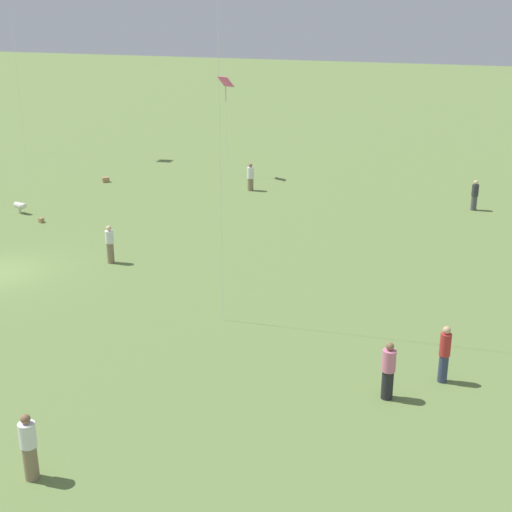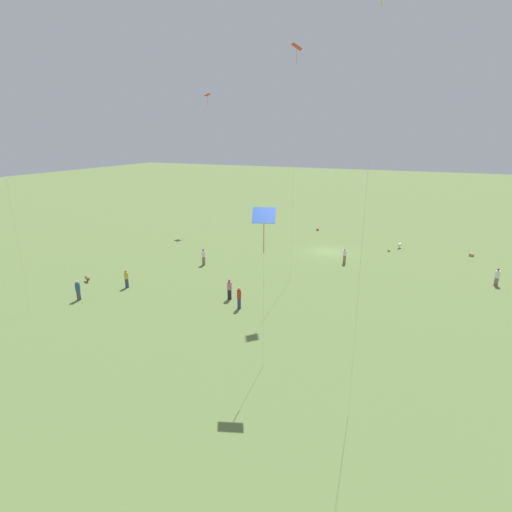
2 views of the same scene
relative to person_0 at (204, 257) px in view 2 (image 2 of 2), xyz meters
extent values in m
plane|color=olive|center=(-10.93, -10.35, -0.88)|extent=(240.00, 240.00, 0.00)
cylinder|color=#847056|center=(0.00, 0.00, -0.43)|extent=(0.46, 0.46, 0.91)
cylinder|color=white|center=(0.00, 0.00, 0.34)|extent=(0.54, 0.54, 0.63)
sphere|color=brown|center=(0.00, 0.00, 0.78)|extent=(0.24, 0.24, 0.24)
cylinder|color=#333D5B|center=(3.01, 8.58, -0.45)|extent=(0.32, 0.32, 0.86)
cylinder|color=gold|center=(3.01, 8.58, 0.27)|extent=(0.37, 0.37, 0.58)
sphere|color=#A87A56|center=(3.01, 8.58, 0.68)|extent=(0.24, 0.24, 0.24)
cylinder|color=#333D5B|center=(-8.45, 8.56, -0.44)|extent=(0.29, 0.29, 0.88)
cylinder|color=#B72D2D|center=(-8.45, 8.56, 0.36)|extent=(0.34, 0.34, 0.71)
sphere|color=tan|center=(-8.45, 8.56, 0.83)|extent=(0.24, 0.24, 0.24)
cylinder|color=#4C4C51|center=(4.78, 12.49, -0.47)|extent=(0.44, 0.44, 0.82)
cylinder|color=#2D5193|center=(4.78, 12.49, 0.28)|extent=(0.52, 0.52, 0.68)
sphere|color=beige|center=(4.78, 12.49, 0.74)|extent=(0.24, 0.24, 0.24)
cylinder|color=#847056|center=(-28.06, -5.67, -0.50)|extent=(0.51, 0.51, 0.76)
cylinder|color=white|center=(-28.06, -5.67, 0.22)|extent=(0.60, 0.60, 0.68)
sphere|color=brown|center=(-28.06, -5.67, 0.69)|extent=(0.24, 0.24, 0.24)
cylinder|color=#847056|center=(-13.77, -6.56, -0.42)|extent=(0.33, 0.33, 0.92)
cylinder|color=white|center=(-13.77, -6.56, 0.32)|extent=(0.39, 0.39, 0.56)
sphere|color=beige|center=(-13.77, -6.56, 0.72)|extent=(0.24, 0.24, 0.24)
cylinder|color=#232328|center=(-6.86, 7.20, -0.44)|extent=(0.38, 0.38, 0.89)
cylinder|color=pink|center=(-6.86, 7.20, 0.34)|extent=(0.44, 0.44, 0.66)
sphere|color=brown|center=(-6.86, 7.20, 0.79)|extent=(0.24, 0.24, 0.24)
cube|color=red|center=(-10.05, 0.54, 19.47)|extent=(1.14, 1.18, 0.48)
cylinder|color=orange|center=(-10.05, 0.54, 18.68)|extent=(0.04, 0.04, 1.04)
cylinder|color=silver|center=(-10.05, 0.54, 9.30)|extent=(0.01, 0.01, 20.35)
cube|color=red|center=(9.78, -18.71, 18.04)|extent=(0.81, 0.86, 0.33)
cylinder|color=#E54C99|center=(9.78, -18.71, 17.19)|extent=(0.04, 0.04, 1.20)
cylinder|color=silver|center=(9.78, -18.71, 8.58)|extent=(0.01, 0.01, 18.92)
cylinder|color=silver|center=(6.96, 15.49, 6.77)|extent=(0.01, 0.01, 15.30)
cube|color=blue|center=(-13.47, 15.53, 8.42)|extent=(1.54, 1.43, 0.69)
cylinder|color=red|center=(-13.47, 15.53, 7.17)|extent=(0.04, 0.04, 1.75)
cylinder|color=silver|center=(-13.47, 15.53, 3.77)|extent=(0.01, 0.01, 9.30)
cylinder|color=silver|center=(-19.09, 17.86, 8.93)|extent=(0.01, 0.01, 19.63)
cylinder|color=brown|center=(7.45, 8.97, -0.53)|extent=(0.65, 0.52, 0.28)
sphere|color=brown|center=(7.79, 8.79, -0.49)|extent=(0.25, 0.25, 0.25)
cylinder|color=brown|center=(7.45, 8.97, -0.78)|extent=(0.13, 0.13, 0.21)
cylinder|color=silver|center=(-18.73, -15.53, -0.44)|extent=(0.47, 0.66, 0.33)
sphere|color=silver|center=(-18.63, -15.14, -0.39)|extent=(0.30, 0.30, 0.30)
cylinder|color=silver|center=(-18.73, -15.53, -0.74)|extent=(0.15, 0.15, 0.27)
cube|color=#A58459|center=(-17.71, -13.33, -0.76)|extent=(0.29, 0.24, 0.25)
cube|color=#A58459|center=(-26.64, -15.16, -0.72)|extent=(0.53, 0.51, 0.32)
cube|color=#933833|center=(-6.94, -20.60, -0.75)|extent=(0.30, 0.44, 0.25)
camera|label=1|loc=(11.44, 10.36, 9.96)|focal=50.00mm
camera|label=2|loc=(-21.63, 35.10, 12.60)|focal=28.00mm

